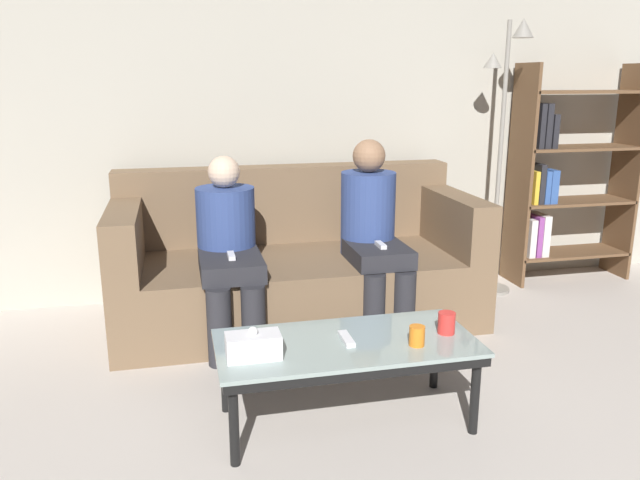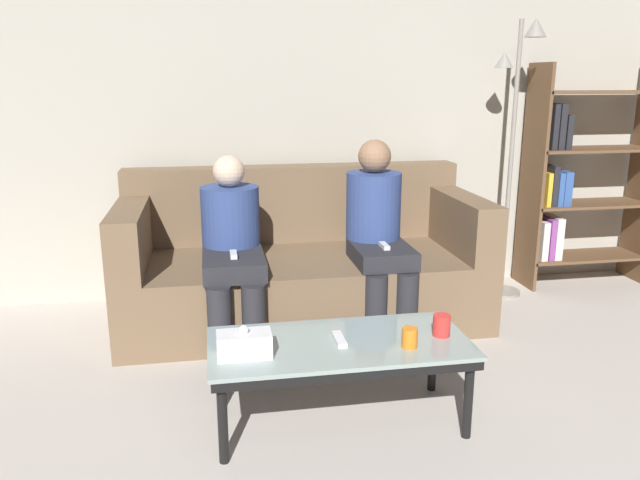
# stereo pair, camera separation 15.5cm
# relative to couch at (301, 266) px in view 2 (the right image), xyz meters

# --- Properties ---
(wall_back) EXTENTS (12.00, 0.06, 2.60)m
(wall_back) POSITION_rel_couch_xyz_m (0.00, 0.55, 0.97)
(wall_back) COLOR #B7B2A3
(wall_back) RESTS_ON ground_plane
(couch) EXTENTS (2.18, 0.97, 0.92)m
(couch) POSITION_rel_couch_xyz_m (0.00, 0.00, 0.00)
(couch) COLOR brown
(couch) RESTS_ON ground_plane
(coffee_table) EXTENTS (1.12, 0.52, 0.38)m
(coffee_table) POSITION_rel_couch_xyz_m (-0.03, -1.29, 0.01)
(coffee_table) COLOR #8C9E99
(coffee_table) RESTS_ON ground_plane
(cup_near_left) EXTENTS (0.08, 0.08, 0.10)m
(cup_near_left) POSITION_rel_couch_xyz_m (0.43, -1.31, 0.10)
(cup_near_left) COLOR red
(cup_near_left) RESTS_ON coffee_table
(cup_near_right) EXTENTS (0.07, 0.07, 0.09)m
(cup_near_right) POSITION_rel_couch_xyz_m (0.25, -1.40, 0.10)
(cup_near_right) COLOR orange
(cup_near_right) RESTS_ON coffee_table
(tissue_box) EXTENTS (0.22, 0.12, 0.13)m
(tissue_box) POSITION_rel_couch_xyz_m (-0.43, -1.36, 0.11)
(tissue_box) COLOR white
(tissue_box) RESTS_ON coffee_table
(game_remote) EXTENTS (0.04, 0.15, 0.02)m
(game_remote) POSITION_rel_couch_xyz_m (-0.03, -1.29, 0.06)
(game_remote) COLOR white
(game_remote) RESTS_ON coffee_table
(bookshelf) EXTENTS (0.90, 0.32, 1.58)m
(bookshelf) POSITION_rel_couch_xyz_m (2.03, 0.32, 0.43)
(bookshelf) COLOR brown
(bookshelf) RESTS_ON ground_plane
(standing_lamp) EXTENTS (0.31, 0.26, 1.85)m
(standing_lamp) POSITION_rel_couch_xyz_m (1.47, 0.18, 0.81)
(standing_lamp) COLOR gray
(standing_lamp) RESTS_ON ground_plane
(seated_person_left_end) EXTENTS (0.34, 0.71, 1.05)m
(seated_person_left_end) POSITION_rel_couch_xyz_m (-0.43, -0.24, 0.23)
(seated_person_left_end) COLOR #28282D
(seated_person_left_end) RESTS_ON ground_plane
(seated_person_mid_left) EXTENTS (0.33, 0.66, 1.12)m
(seated_person_mid_left) POSITION_rel_couch_xyz_m (0.43, -0.22, 0.27)
(seated_person_mid_left) COLOR #28282D
(seated_person_mid_left) RESTS_ON ground_plane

